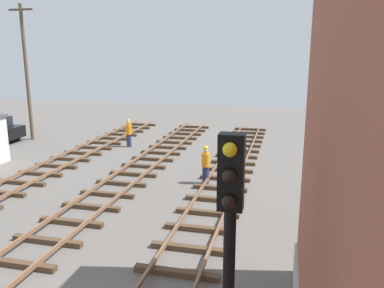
# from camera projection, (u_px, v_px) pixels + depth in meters

# --- Properties ---
(signal_mast) EXTENTS (0.36, 0.40, 5.11)m
(signal_mast) POSITION_uv_depth(u_px,v_px,m) (229.00, 260.00, 5.73)
(signal_mast) COLOR black
(signal_mast) RESTS_ON ground
(utility_pole_far) EXTENTS (1.80, 0.24, 9.42)m
(utility_pole_far) POSITION_uv_depth(u_px,v_px,m) (26.00, 71.00, 27.55)
(utility_pole_far) COLOR brown
(utility_pole_far) RESTS_ON ground
(track_worker_foreground) EXTENTS (0.40, 0.40, 1.87)m
(track_worker_foreground) POSITION_uv_depth(u_px,v_px,m) (129.00, 133.00, 26.20)
(track_worker_foreground) COLOR #262D4C
(track_worker_foreground) RESTS_ON ground
(track_worker_distant) EXTENTS (0.40, 0.40, 1.87)m
(track_worker_distant) POSITION_uv_depth(u_px,v_px,m) (206.00, 165.00, 18.80)
(track_worker_distant) COLOR #262D4C
(track_worker_distant) RESTS_ON ground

